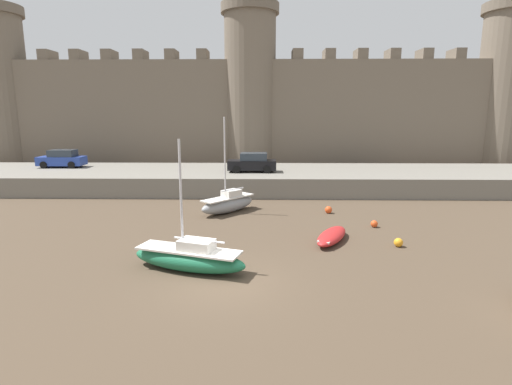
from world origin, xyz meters
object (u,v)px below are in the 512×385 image
Objects in this scene: sailboat_midflat_left at (189,258)px; car_quay_west at (252,163)px; mooring_buoy_near_shore at (328,210)px; mooring_buoy_near_channel at (398,242)px; sailboat_near_channel_left at (228,203)px; mooring_buoy_mid_mud at (374,224)px; rowboat_foreground_right at (332,236)px; car_quay_centre_east at (62,159)px.

sailboat_midflat_left is 1.34× the size of car_quay_west.
mooring_buoy_near_channel is at bearing -70.31° from mooring_buoy_near_shore.
sailboat_near_channel_left is 9.47m from mooring_buoy_mid_mud.
rowboat_foreground_right is 3.28m from mooring_buoy_near_channel.
rowboat_foreground_right is 0.88× the size of car_quay_centre_east.
rowboat_foreground_right is at bearing -46.01° from sailboat_near_channel_left.
sailboat_midflat_left reaches higher than rowboat_foreground_right.
car_quay_west reaches higher than mooring_buoy_near_channel.
car_quay_west is (-5.28, 8.05, 2.13)m from mooring_buoy_near_shore.
sailboat_midflat_left is at bearing -94.34° from sailboat_near_channel_left.
mooring_buoy_near_shore is 0.11× the size of car_quay_centre_east.
sailboat_near_channel_left reaches higher than sailboat_midflat_left.
mooring_buoy_near_shore is 25.43m from car_quay_centre_east.
mooring_buoy_near_channel reaches higher than mooring_buoy_mid_mud.
mooring_buoy_near_channel is (9.08, -6.89, -0.40)m from sailboat_near_channel_left.
car_quay_west is at bearing 107.83° from rowboat_foreground_right.
car_quay_west is (-7.69, 14.77, 2.15)m from mooring_buoy_near_channel.
mooring_buoy_near_channel is at bearing -62.50° from car_quay_west.
car_quay_centre_east reaches higher than mooring_buoy_near_channel.
sailboat_midflat_left reaches higher than car_quay_centre_east.
sailboat_midflat_left is at bearing -145.19° from mooring_buoy_mid_mud.
sailboat_midflat_left is (-0.77, -10.10, -0.06)m from sailboat_near_channel_left.
car_quay_centre_east reaches higher than mooring_buoy_mid_mud.
sailboat_midflat_left reaches higher than mooring_buoy_mid_mud.
mooring_buoy_mid_mud is at bearing 34.81° from sailboat_midflat_left.
car_quay_west is (2.16, 17.98, 1.80)m from sailboat_midflat_left.
sailboat_near_channel_left is 19.47m from car_quay_centre_east.
car_quay_centre_east is (-23.00, 10.64, 2.13)m from mooring_buoy_near_shore.
rowboat_foreground_right is at bearing 30.93° from sailboat_midflat_left.
sailboat_midflat_left reaches higher than mooring_buoy_near_channel.
car_quay_centre_east is (-25.13, 13.91, 2.16)m from mooring_buoy_mid_mud.
car_quay_centre_east is at bearing 155.16° from mooring_buoy_near_shore.
rowboat_foreground_right is at bearing -137.57° from mooring_buoy_mid_mud.
mooring_buoy_mid_mud is at bearing -56.75° from car_quay_west.
car_quay_centre_east is at bearing 151.04° from mooring_buoy_mid_mud.
mooring_buoy_mid_mud is at bearing -56.79° from mooring_buoy_near_shore.
sailboat_near_channel_left is 1.14× the size of sailboat_midflat_left.
sailboat_midflat_left reaches higher than car_quay_west.
sailboat_near_channel_left reaches higher than rowboat_foreground_right.
sailboat_midflat_left reaches higher than mooring_buoy_near_shore.
sailboat_midflat_left is at bearing -52.92° from car_quay_centre_east.
mooring_buoy_near_channel is at bearing 18.06° from sailboat_midflat_left.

